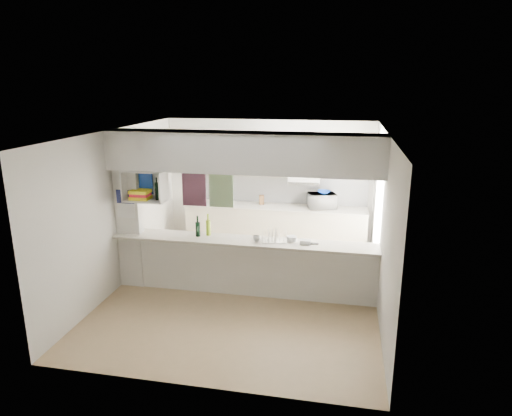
% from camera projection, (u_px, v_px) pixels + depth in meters
% --- Properties ---
extents(floor, '(4.80, 4.80, 0.00)m').
position_uv_depth(floor, '(243.00, 293.00, 7.41)').
color(floor, tan).
rests_on(floor, ground).
extents(ceiling, '(4.80, 4.80, 0.00)m').
position_uv_depth(ceiling, '(242.00, 132.00, 6.71)').
color(ceiling, white).
rests_on(ceiling, wall_back).
extents(wall_back, '(4.20, 0.00, 4.20)m').
position_uv_depth(wall_back, '(269.00, 184.00, 9.33)').
color(wall_back, silver).
rests_on(wall_back, floor).
extents(wall_left, '(0.00, 4.80, 4.80)m').
position_uv_depth(wall_left, '(118.00, 210.00, 7.45)').
color(wall_left, silver).
rests_on(wall_left, floor).
extents(wall_right, '(0.00, 4.80, 4.80)m').
position_uv_depth(wall_right, '(383.00, 224.00, 6.67)').
color(wall_right, silver).
rests_on(wall_right, floor).
extents(servery_partition, '(4.20, 0.50, 2.60)m').
position_uv_depth(servery_partition, '(232.00, 194.00, 7.00)').
color(servery_partition, silver).
rests_on(servery_partition, floor).
extents(cubby_shelf, '(0.65, 0.35, 0.50)m').
position_uv_depth(cubby_shelf, '(145.00, 187.00, 7.18)').
color(cubby_shelf, white).
rests_on(cubby_shelf, bulkhead).
extents(kitchen_run, '(3.60, 0.63, 2.24)m').
position_uv_depth(kitchen_run, '(274.00, 210.00, 9.18)').
color(kitchen_run, beige).
rests_on(kitchen_run, floor).
extents(microwave, '(0.61, 0.49, 0.29)m').
position_uv_depth(microwave, '(322.00, 201.00, 8.93)').
color(microwave, white).
rests_on(microwave, bench_top).
extents(bowl, '(0.25, 0.25, 0.06)m').
position_uv_depth(bowl, '(324.00, 192.00, 8.87)').
color(bowl, navy).
rests_on(bowl, microwave).
extents(dish_rack, '(0.43, 0.36, 0.21)m').
position_uv_depth(dish_rack, '(274.00, 236.00, 7.10)').
color(dish_rack, silver).
rests_on(dish_rack, breakfast_bar).
extents(cup, '(0.14, 0.14, 0.09)m').
position_uv_depth(cup, '(257.00, 238.00, 7.05)').
color(cup, white).
rests_on(cup, dish_rack).
extents(wine_bottles, '(0.23, 0.16, 0.36)m').
position_uv_depth(wine_bottles, '(203.00, 228.00, 7.32)').
color(wine_bottles, black).
rests_on(wine_bottles, breakfast_bar).
extents(plastic_tubs, '(0.50, 0.23, 0.08)m').
position_uv_depth(plastic_tubs, '(297.00, 240.00, 7.04)').
color(plastic_tubs, silver).
rests_on(plastic_tubs, breakfast_bar).
extents(utensil_jar, '(0.09, 0.09, 0.13)m').
position_uv_depth(utensil_jar, '(228.00, 200.00, 9.33)').
color(utensil_jar, black).
rests_on(utensil_jar, bench_top).
extents(knife_block, '(0.11, 0.10, 0.19)m').
position_uv_depth(knife_block, '(262.00, 200.00, 9.22)').
color(knife_block, brown).
rests_on(knife_block, bench_top).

